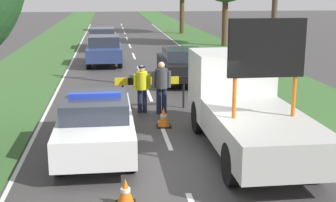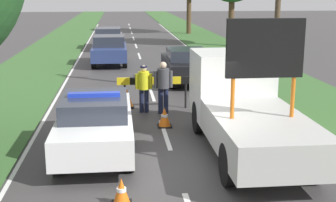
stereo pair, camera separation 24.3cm
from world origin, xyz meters
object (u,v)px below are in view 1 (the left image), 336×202
object	(u,v)px
work_truck	(243,104)
pedestrian_civilian	(161,83)
police_car	(96,123)
police_officer	(142,85)
traffic_cone_behind_barrier	(225,106)
traffic_cone_lane_edge	(126,192)
queued_car_suv_grey	(102,38)
traffic_cone_centre_front	(164,117)
queued_car_hatch_blue	(104,50)
traffic_cone_near_police	(114,105)
road_barrier	(153,83)
queued_car_sedan_black	(182,65)
traffic_cone_near_truck	(125,98)

from	to	relation	value
work_truck	pedestrian_civilian	size ratio (longest dim) A/B	3.42
police_car	police_officer	world-z (taller)	police_officer
traffic_cone_behind_barrier	traffic_cone_lane_edge	xyz separation A→B (m)	(-3.51, -6.38, 0.01)
work_truck	queued_car_suv_grey	distance (m)	21.93
traffic_cone_centre_front	queued_car_hatch_blue	world-z (taller)	queued_car_hatch_blue
work_truck	queued_car_suv_grey	bearing A→B (deg)	-81.43
police_officer	traffic_cone_near_police	size ratio (longest dim) A/B	2.35
police_car	pedestrian_civilian	distance (m)	4.09
queued_car_hatch_blue	police_officer	bearing A→B (deg)	97.13
work_truck	traffic_cone_centre_front	bearing A→B (deg)	-50.29
police_car	road_barrier	distance (m)	4.58
traffic_cone_behind_barrier	pedestrian_civilian	bearing A→B (deg)	173.13
work_truck	traffic_cone_near_police	world-z (taller)	work_truck
traffic_cone_near_police	traffic_cone_behind_barrier	distance (m)	3.65
police_car	work_truck	world-z (taller)	work_truck
police_car	traffic_cone_near_police	world-z (taller)	police_car
police_officer	traffic_cone_lane_edge	size ratio (longest dim) A/B	2.93
police_car	traffic_cone_near_police	distance (m)	3.56
pedestrian_civilian	queued_car_hatch_blue	distance (m)	10.85
queued_car_sedan_black	queued_car_hatch_blue	bearing A→B (deg)	-57.32
road_barrier	traffic_cone_near_truck	world-z (taller)	road_barrier
traffic_cone_near_police	queued_car_sedan_black	size ratio (longest dim) A/B	0.16
police_officer	pedestrian_civilian	world-z (taller)	pedestrian_civilian
police_car	queued_car_hatch_blue	world-z (taller)	queued_car_hatch_blue
police_car	road_barrier	size ratio (longest dim) A/B	1.79
traffic_cone_near_police	traffic_cone_near_truck	world-z (taller)	traffic_cone_near_police
traffic_cone_behind_barrier	queued_car_suv_grey	distance (m)	18.73
police_car	queued_car_suv_grey	world-z (taller)	police_car
police_car	queued_car_sedan_black	size ratio (longest dim) A/B	1.08
police_officer	queued_car_hatch_blue	world-z (taller)	police_officer
pedestrian_civilian	traffic_cone_behind_barrier	distance (m)	2.23
traffic_cone_lane_edge	work_truck	bearing A→B (deg)	44.19
traffic_cone_near_police	traffic_cone_lane_edge	world-z (taller)	traffic_cone_near_police
traffic_cone_centre_front	queued_car_suv_grey	size ratio (longest dim) A/B	0.13
queued_car_suv_grey	traffic_cone_near_truck	bearing A→B (deg)	93.20
pedestrian_civilian	traffic_cone_behind_barrier	size ratio (longest dim) A/B	3.32
police_car	pedestrian_civilian	bearing A→B (deg)	61.62
queued_car_hatch_blue	queued_car_sedan_black	bearing A→B (deg)	122.68
queued_car_suv_grey	traffic_cone_centre_front	bearing A→B (deg)	95.89
police_car	traffic_cone_centre_front	bearing A→B (deg)	47.86
pedestrian_civilian	queued_car_suv_grey	bearing A→B (deg)	70.31
queued_car_suv_grey	traffic_cone_lane_edge	bearing A→B (deg)	91.61
traffic_cone_behind_barrier	queued_car_hatch_blue	distance (m)	11.65
traffic_cone_near_truck	traffic_cone_lane_edge	bearing A→B (deg)	-91.92
traffic_cone_near_truck	queued_car_hatch_blue	distance (m)	9.73
police_officer	traffic_cone_near_truck	xyz separation A→B (m)	(-0.55, 0.76, -0.62)
traffic_cone_near_truck	queued_car_sedan_black	distance (m)	5.11
police_officer	traffic_cone_centre_front	xyz separation A→B (m)	(0.51, -1.74, -0.65)
traffic_cone_lane_edge	queued_car_hatch_blue	world-z (taller)	queued_car_hatch_blue
traffic_cone_near_police	queued_car_hatch_blue	distance (m)	10.74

